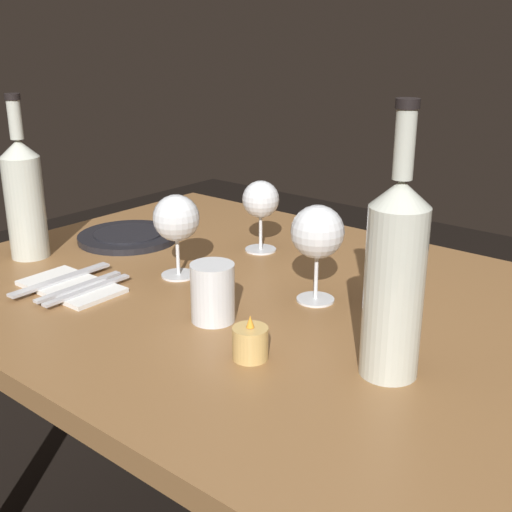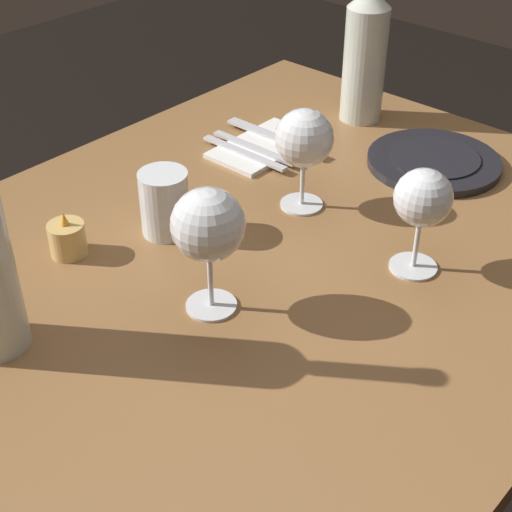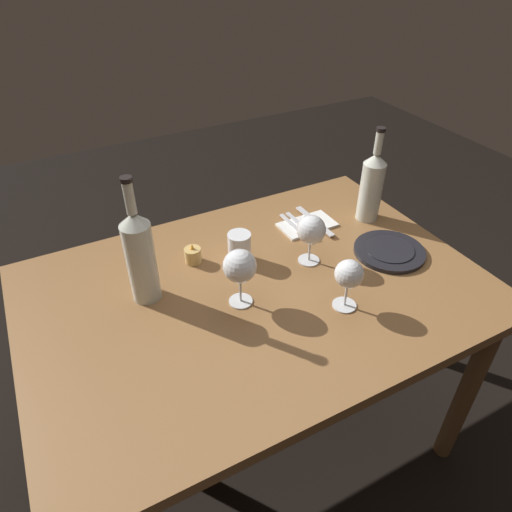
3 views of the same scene
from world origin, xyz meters
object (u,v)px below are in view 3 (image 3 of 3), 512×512
votive_candle (193,256)px  dinner_plate (389,251)px  wine_bottle_second (372,185)px  fork_outer (295,227)px  table_knife (315,221)px  fork_inner (301,225)px  wine_bottle (140,255)px  water_tumbler (239,249)px  folded_napkin (307,225)px  wine_glass_left (311,231)px  wine_glass_centre (349,275)px  wine_glass_right (240,267)px

votive_candle → dinner_plate: (0.57, -0.25, -0.02)m
wine_bottle_second → fork_outer: size_ratio=1.83×
fork_outer → table_knife: bearing=0.0°
fork_inner → fork_outer: (-0.02, 0.00, 0.00)m
wine_bottle → water_tumbler: bearing=5.5°
votive_candle → fork_inner: bearing=1.0°
wine_bottle → folded_napkin: wine_bottle is taller
wine_glass_left → table_knife: 0.24m
wine_bottle_second → dinner_plate: size_ratio=1.48×
dinner_plate → wine_bottle_second: bearing=70.9°
dinner_plate → fork_outer: bearing=127.4°
votive_candle → table_knife: bearing=0.9°
folded_napkin → fork_inner: 0.03m
fork_inner → table_knife: 0.05m
wine_glass_centre → folded_napkin: 0.42m
wine_bottle_second → fork_outer: bearing=168.6°
wine_glass_right → votive_candle: size_ratio=2.55×
wine_glass_centre → fork_outer: (0.08, 0.39, -0.10)m
votive_candle → table_knife: size_ratio=0.32×
wine_glass_left → fork_outer: (0.05, 0.17, -0.10)m
folded_napkin → wine_bottle: bearing=-170.8°
table_knife → wine_bottle: bearing=-171.2°
wine_bottle_second → votive_candle: wine_bottle_second is taller
fork_outer → wine_glass_centre: bearing=-101.5°
wine_glass_centre → table_knife: bearing=67.7°
water_tumbler → wine_glass_centre: bearing=-62.9°
wine_bottle_second → table_knife: wine_bottle_second is taller
wine_glass_right → wine_bottle_second: wine_bottle_second is taller
wine_glass_right → fork_outer: wine_glass_right is taller
water_tumbler → wine_bottle_second: bearing=1.6°
water_tumbler → fork_outer: (0.24, 0.07, -0.03)m
votive_candle → fork_outer: 0.37m
folded_napkin → wine_glass_centre: bearing=-108.4°
fork_outer → dinner_plate: bearing=-52.6°
fork_outer → votive_candle: bearing=-178.9°
water_tumbler → table_knife: size_ratio=0.46×
folded_napkin → wine_bottle_second: bearing=-14.0°
dinner_plate → fork_outer: (-0.19, 0.25, 0.00)m
wine_bottle_second → wine_bottle: bearing=-176.9°
wine_glass_centre → fork_outer: size_ratio=0.84×
dinner_plate → wine_glass_centre: bearing=-154.1°
wine_glass_right → dinner_plate: bearing=-1.6°
fork_inner → fork_outer: bearing=180.0°
wine_bottle → fork_inner: wine_bottle is taller
wine_bottle → fork_outer: (0.54, 0.10, -0.13)m
fork_outer → water_tumbler: bearing=-164.4°
wine_glass_left → water_tumbler: 0.22m
wine_bottle_second → water_tumbler: wine_bottle_second is taller
wine_glass_right → wine_glass_left: bearing=14.6°
wine_bottle → dinner_plate: wine_bottle is taller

